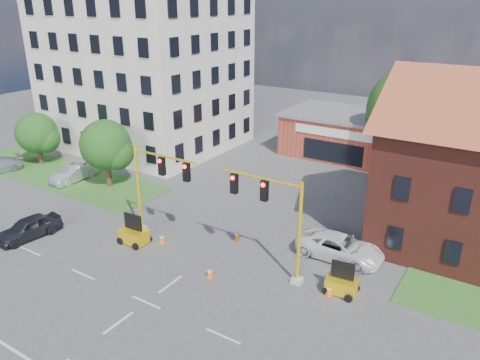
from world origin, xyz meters
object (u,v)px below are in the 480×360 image
at_px(signal_mast_west, 156,183).
at_px(pickup_white, 340,247).
at_px(signal_mast_east, 273,214).
at_px(sedan_dark, 29,228).
at_px(trailer_east, 342,284).
at_px(trailer_west, 134,235).

height_order(signal_mast_west, pickup_white, signal_mast_west).
bearing_deg(pickup_white, signal_mast_east, 145.98).
height_order(signal_mast_west, sedan_dark, signal_mast_west).
bearing_deg(trailer_east, pickup_white, 107.08).
relative_size(signal_mast_west, trailer_west, 3.07).
distance_m(trailer_west, sedan_dark, 7.32).
bearing_deg(trailer_west, sedan_dark, -156.54).
distance_m(signal_mast_east, pickup_white, 5.69).
bearing_deg(signal_mast_east, trailer_east, 5.62).
bearing_deg(sedan_dark, signal_mast_east, 24.85).
bearing_deg(signal_mast_east, signal_mast_west, 180.00).
distance_m(signal_mast_east, trailer_east, 5.32).
bearing_deg(signal_mast_west, trailer_west, -114.94).
distance_m(signal_mast_east, trailer_west, 10.14).
bearing_deg(trailer_west, pickup_white, 21.67).
xyz_separation_m(trailer_east, pickup_white, (-1.44, 3.48, 0.17)).
height_order(signal_mast_east, sedan_dark, signal_mast_east).
distance_m(signal_mast_west, sedan_dark, 9.33).
xyz_separation_m(trailer_east, sedan_dark, (-20.15, -5.24, 0.15)).
xyz_separation_m(trailer_west, sedan_dark, (-6.57, -3.23, 0.10)).
bearing_deg(trailer_east, sedan_dark, -170.86).
height_order(signal_mast_east, trailer_east, signal_mast_east).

